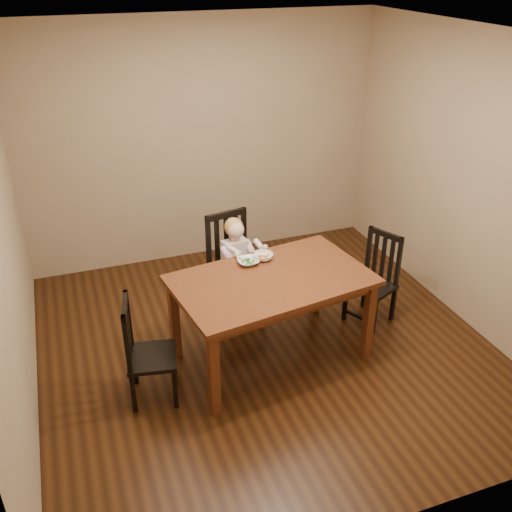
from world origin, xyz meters
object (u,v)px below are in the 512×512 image
object	(u,v)px
bowl_peas	(248,262)
dining_table	(272,288)
chair_child	(234,268)
bowl_veg	(263,256)
chair_left	(146,353)
chair_right	(374,280)
toddler	(236,258)

from	to	relation	value
bowl_peas	dining_table	bearing A→B (deg)	-70.31
chair_child	bowl_veg	bearing A→B (deg)	94.45
dining_table	chair_left	bearing A→B (deg)	-172.63
chair_right	toddler	bearing A→B (deg)	41.85
chair_child	chair_right	xyz separation A→B (m)	(1.24, -0.58, -0.07)
toddler	bowl_veg	world-z (taller)	toddler
chair_child	chair_left	distance (m)	1.41
chair_right	toddler	size ratio (longest dim) A/B	1.70
bowl_veg	chair_left	bearing A→B (deg)	-157.82
chair_child	toddler	xyz separation A→B (m)	(0.01, -0.05, 0.14)
chair_right	bowl_peas	bearing A→B (deg)	61.90
bowl_veg	toddler	bearing A→B (deg)	105.90
toddler	bowl_peas	distance (m)	0.50
toddler	bowl_peas	size ratio (longest dim) A/B	2.87
chair_left	bowl_peas	world-z (taller)	chair_left
dining_table	toddler	world-z (taller)	toddler
bowl_peas	chair_child	bearing A→B (deg)	87.39
toddler	bowl_peas	xyz separation A→B (m)	(-0.03, -0.46, 0.20)
dining_table	chair_child	size ratio (longest dim) A/B	1.68
dining_table	chair_child	distance (m)	0.84
dining_table	chair_right	xyz separation A→B (m)	(1.15, 0.23, -0.29)
toddler	chair_child	bearing A→B (deg)	-90.00
chair_left	bowl_veg	world-z (taller)	chair_left
chair_child	chair_left	size ratio (longest dim) A/B	1.14
bowl_peas	chair_right	bearing A→B (deg)	-3.09
bowl_peas	bowl_veg	xyz separation A→B (m)	(0.15, 0.03, 0.00)
chair_child	bowl_peas	bearing A→B (deg)	76.48
chair_left	toddler	bearing A→B (deg)	141.61
dining_table	bowl_peas	size ratio (longest dim) A/B	9.40
dining_table	toddler	bearing A→B (deg)	95.55
chair_left	toddler	distance (m)	1.39
chair_child	chair_left	world-z (taller)	chair_child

